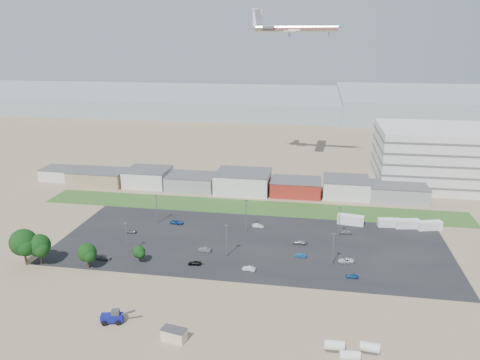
% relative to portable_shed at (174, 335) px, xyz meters
% --- Properties ---
extents(ground, '(700.00, 700.00, 0.00)m').
position_rel_portable_shed_xyz_m(ground, '(4.00, 31.28, -1.35)').
color(ground, '#897457').
rests_on(ground, ground).
extents(parking_lot, '(120.00, 50.00, 0.01)m').
position_rel_portable_shed_xyz_m(parking_lot, '(9.00, 51.28, -1.34)').
color(parking_lot, black).
rests_on(parking_lot, ground).
extents(grass_strip, '(160.00, 16.00, 0.02)m').
position_rel_portable_shed_xyz_m(grass_strip, '(4.00, 83.28, -1.34)').
color(grass_strip, '#325921').
rests_on(grass_strip, ground).
extents(hills_backdrop, '(700.00, 200.00, 9.00)m').
position_rel_portable_shed_xyz_m(hills_backdrop, '(44.00, 346.28, 3.15)').
color(hills_backdrop, gray).
rests_on(hills_backdrop, ground).
extents(building_row, '(170.00, 20.00, 8.00)m').
position_rel_portable_shed_xyz_m(building_row, '(-13.00, 102.28, 2.65)').
color(building_row, silver).
rests_on(building_row, ground).
extents(parking_garage, '(80.00, 40.00, 25.00)m').
position_rel_portable_shed_xyz_m(parking_garage, '(94.00, 126.28, 11.15)').
color(parking_garage, silver).
rests_on(parking_garage, ground).
extents(portable_shed, '(5.79, 3.79, 2.69)m').
position_rel_portable_shed_xyz_m(portable_shed, '(0.00, 0.00, 0.00)').
color(portable_shed, beige).
rests_on(portable_shed, ground).
extents(telehandler, '(8.16, 4.35, 3.24)m').
position_rel_portable_shed_xyz_m(telehandler, '(-15.62, 3.69, 0.27)').
color(telehandler, navy).
rests_on(telehandler, ground).
extents(storage_tank_nw, '(4.19, 2.25, 2.46)m').
position_rel_portable_shed_xyz_m(storage_tank_nw, '(33.34, 2.20, -0.12)').
color(storage_tank_nw, silver).
rests_on(storage_tank_nw, ground).
extents(storage_tank_ne, '(4.16, 2.37, 2.39)m').
position_rel_portable_shed_xyz_m(storage_tank_ne, '(40.46, 2.83, -0.15)').
color(storage_tank_ne, silver).
rests_on(storage_tank_ne, ground).
extents(storage_tank_sw, '(4.13, 2.27, 2.40)m').
position_rel_portable_shed_xyz_m(storage_tank_sw, '(36.30, -0.57, -0.14)').
color(storage_tank_sw, silver).
rests_on(storage_tank_sw, ground).
extents(box_trailer_a, '(9.11, 4.20, 3.29)m').
position_rel_portable_shed_xyz_m(box_trailer_a, '(40.38, 72.19, 0.30)').
color(box_trailer_a, silver).
rests_on(box_trailer_a, ground).
extents(box_trailer_b, '(7.69, 3.34, 2.79)m').
position_rel_portable_shed_xyz_m(box_trailer_b, '(53.10, 72.40, 0.05)').
color(box_trailer_b, silver).
rests_on(box_trailer_b, ground).
extents(box_trailer_c, '(8.37, 4.04, 3.01)m').
position_rel_portable_shed_xyz_m(box_trailer_c, '(58.96, 72.16, 0.16)').
color(box_trailer_c, silver).
rests_on(box_trailer_c, ground).
extents(box_trailer_d, '(8.28, 4.52, 2.97)m').
position_rel_portable_shed_xyz_m(box_trailer_d, '(66.10, 71.86, 0.14)').
color(box_trailer_d, silver).
rests_on(box_trailer_d, ground).
extents(tree_far_left, '(8.06, 8.06, 12.09)m').
position_rel_portable_shed_xyz_m(tree_far_left, '(-51.52, 26.08, 4.70)').
color(tree_far_left, black).
rests_on(tree_far_left, ground).
extents(tree_left, '(6.84, 6.84, 10.26)m').
position_rel_portable_shed_xyz_m(tree_left, '(-47.50, 27.06, 3.78)').
color(tree_left, black).
rests_on(tree_left, ground).
extents(tree_mid, '(5.53, 5.53, 8.30)m').
position_rel_portable_shed_xyz_m(tree_mid, '(-33.39, 27.29, 2.80)').
color(tree_mid, black).
rests_on(tree_mid, ground).
extents(tree_right, '(5.19, 5.19, 7.78)m').
position_rel_portable_shed_xyz_m(tree_right, '(-33.33, 27.68, 2.54)').
color(tree_right, black).
rests_on(tree_right, ground).
extents(tree_near, '(3.82, 3.82, 5.73)m').
position_rel_portable_shed_xyz_m(tree_near, '(-20.57, 32.87, 1.52)').
color(tree_near, black).
rests_on(tree_near, ground).
extents(lightpole_front_l, '(1.12, 0.47, 9.52)m').
position_rel_portable_shed_xyz_m(lightpole_front_l, '(-26.40, 38.24, 3.42)').
color(lightpole_front_l, slate).
rests_on(lightpole_front_l, ground).
extents(lightpole_front_m, '(1.16, 0.48, 9.82)m').
position_rel_portable_shed_xyz_m(lightpole_front_m, '(3.19, 40.88, 3.56)').
color(lightpole_front_m, slate).
rests_on(lightpole_front_m, ground).
extents(lightpole_front_r, '(1.11, 0.46, 9.42)m').
position_rel_portable_shed_xyz_m(lightpole_front_r, '(33.64, 40.89, 3.37)').
color(lightpole_front_r, slate).
rests_on(lightpole_front_r, ground).
extents(lightpole_back_l, '(1.19, 0.50, 10.12)m').
position_rel_portable_shed_xyz_m(lightpole_back_l, '(-25.51, 62.18, 3.72)').
color(lightpole_back_l, slate).
rests_on(lightpole_back_l, ground).
extents(lightpole_back_m, '(1.29, 0.54, 10.97)m').
position_rel_portable_shed_xyz_m(lightpole_back_m, '(5.87, 60.19, 4.14)').
color(lightpole_back_m, slate).
rests_on(lightpole_back_m, ground).
extents(lightpole_back_r, '(1.20, 0.50, 10.19)m').
position_rel_portable_shed_xyz_m(lightpole_back_r, '(35.97, 60.57, 3.75)').
color(lightpole_back_r, slate).
rests_on(lightpole_back_r, ground).
extents(airliner, '(47.51, 33.81, 13.53)m').
position_rel_portable_shed_xyz_m(airliner, '(15.85, 142.83, 64.19)').
color(airliner, silver).
extents(parked_car_0, '(4.63, 2.58, 1.22)m').
position_rel_portable_shed_xyz_m(parked_car_0, '(37.53, 42.69, -0.73)').
color(parked_car_0, silver).
rests_on(parked_car_0, ground).
extents(parked_car_1, '(3.53, 1.51, 1.13)m').
position_rel_portable_shed_xyz_m(parked_car_1, '(24.66, 43.98, -0.78)').
color(parked_car_1, navy).
rests_on(parked_car_1, ground).
extents(parked_car_2, '(3.41, 1.44, 1.15)m').
position_rel_portable_shed_xyz_m(parked_car_2, '(38.78, 33.89, -0.77)').
color(parked_car_2, navy).
rests_on(parked_car_2, ground).
extents(parked_car_3, '(3.87, 1.87, 1.09)m').
position_rel_portable_shed_xyz_m(parked_car_3, '(-4.66, 34.03, -0.80)').
color(parked_car_3, black).
rests_on(parked_car_3, ground).
extents(parked_car_4, '(4.08, 1.73, 1.31)m').
position_rel_portable_shed_xyz_m(parked_car_4, '(-3.96, 42.88, -0.69)').
color(parked_car_4, '#595B5E').
rests_on(parked_car_4, ground).
extents(parked_car_5, '(3.54, 1.63, 1.17)m').
position_rel_portable_shed_xyz_m(parked_car_5, '(-31.11, 52.32, -0.76)').
color(parked_car_5, '#595B5E').
rests_on(parked_car_5, ground).
extents(parked_car_8, '(3.76, 1.76, 1.24)m').
position_rel_portable_shed_xyz_m(parked_car_8, '(38.56, 63.51, -0.72)').
color(parked_car_8, '#A5A5AA').
rests_on(parked_car_8, ground).
extents(parked_car_9, '(4.67, 2.49, 1.25)m').
position_rel_portable_shed_xyz_m(parked_car_9, '(-18.57, 62.49, -0.72)').
color(parked_car_9, navy).
rests_on(parked_car_9, ground).
extents(parked_car_10, '(4.62, 2.11, 1.31)m').
position_rel_portable_shed_xyz_m(parked_car_10, '(-31.52, 32.91, -0.69)').
color(parked_car_10, '#595B5E').
rests_on(parked_car_10, ground).
extents(parked_car_11, '(3.90, 1.51, 1.27)m').
position_rel_portable_shed_xyz_m(parked_car_11, '(9.39, 64.09, -0.71)').
color(parked_car_11, silver).
rests_on(parked_car_11, ground).
extents(parked_car_12, '(4.51, 1.95, 1.29)m').
position_rel_portable_shed_xyz_m(parked_car_12, '(23.81, 52.92, -0.70)').
color(parked_car_12, '#A5A5AA').
rests_on(parked_car_12, ground).
extents(parked_car_13, '(3.87, 1.80, 1.23)m').
position_rel_portable_shed_xyz_m(parked_car_13, '(10.95, 33.30, -0.73)').
color(parked_car_13, silver).
rests_on(parked_car_13, ground).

